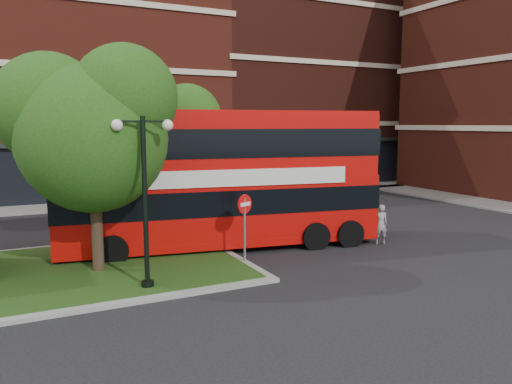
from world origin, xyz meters
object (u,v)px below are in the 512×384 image
woman (380,224)px  car_silver (130,194)px  car_white (241,190)px  bus (221,170)px

woman → car_silver: bearing=-43.9°
car_white → car_silver: bearing=72.7°
bus → woman: (5.92, -2.31, -2.24)m
woman → car_white: size_ratio=0.39×
bus → car_silver: 12.24m
woman → car_white: woman is taller
bus → car_silver: (-0.94, 11.97, -2.40)m
car_silver → car_white: (6.62, -1.50, 0.03)m
bus → car_white: bearing=70.9°
woman → car_white: bearing=-68.4°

